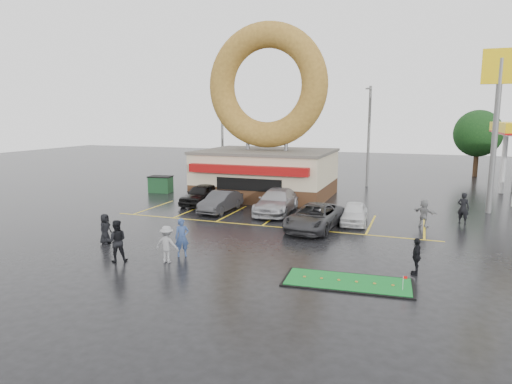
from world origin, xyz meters
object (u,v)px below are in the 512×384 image
(dumpster, at_px, (161,185))
(putting_green, at_px, (348,282))
(car_grey, at_px, (315,217))
(person_cameraman, at_px, (416,256))
(streetlight_left, at_px, (222,132))
(donut_shop, at_px, (267,140))
(person_blue, at_px, (182,237))
(streetlight_mid, at_px, (369,134))
(shell_sign, at_px, (498,100))
(car_black, at_px, (201,194))
(car_white, at_px, (354,213))
(car_silver, at_px, (277,201))
(car_dgrey, at_px, (221,202))

(dumpster, distance_m, putting_green, 24.14)
(car_grey, bearing_deg, person_cameraman, -40.55)
(streetlight_left, bearing_deg, donut_shop, -44.78)
(person_cameraman, distance_m, dumpster, 24.89)
(car_grey, distance_m, person_cameraman, 8.12)
(donut_shop, bearing_deg, streetlight_left, 135.22)
(person_blue, xyz_separation_m, dumpster, (-10.46, 15.04, -0.24))
(streetlight_left, xyz_separation_m, streetlight_mid, (14.00, 1.00, 0.00))
(shell_sign, height_order, dumpster, shell_sign)
(shell_sign, distance_m, person_blue, 22.14)
(streetlight_left, relative_size, putting_green, 1.76)
(donut_shop, height_order, streetlight_mid, donut_shop)
(car_black, xyz_separation_m, car_grey, (9.39, -4.37, -0.03))
(person_blue, bearing_deg, streetlight_mid, 41.18)
(person_cameraman, relative_size, dumpster, 0.85)
(person_cameraman, bearing_deg, putting_green, -48.40)
(streetlight_mid, distance_m, car_grey, 17.78)
(streetlight_mid, distance_m, putting_green, 25.69)
(streetlight_left, distance_m, car_white, 20.98)
(car_grey, bearing_deg, car_silver, 139.87)
(car_dgrey, distance_m, car_grey, 7.51)
(donut_shop, relative_size, streetlight_left, 1.50)
(car_black, xyz_separation_m, car_silver, (6.03, -0.87, 0.03))
(streetlight_mid, relative_size, person_blue, 5.06)
(dumpster, bearing_deg, car_grey, -35.24)
(car_black, height_order, car_dgrey, car_black)
(car_grey, bearing_deg, streetlight_mid, 93.04)
(donut_shop, bearing_deg, putting_green, -61.85)
(car_silver, bearing_deg, car_dgrey, -168.98)
(car_dgrey, bearing_deg, person_blue, -72.32)
(streetlight_left, distance_m, putting_green, 29.47)
(car_black, xyz_separation_m, person_blue, (4.79, -11.40, 0.14))
(streetlight_left, relative_size, dumpster, 5.00)
(car_silver, height_order, car_white, car_silver)
(streetlight_mid, height_order, person_blue, streetlight_mid)
(car_white, bearing_deg, person_blue, -129.55)
(streetlight_mid, bearing_deg, car_silver, -107.21)
(putting_green, bearing_deg, shell_sign, 67.31)
(car_black, relative_size, car_silver, 0.81)
(donut_shop, distance_m, streetlight_mid, 10.59)
(dumpster, bearing_deg, car_black, -39.88)
(shell_sign, xyz_separation_m, car_black, (-19.30, -4.00, -6.63))
(putting_green, bearing_deg, car_white, 96.78)
(person_cameraman, bearing_deg, car_dgrey, -121.07)
(donut_shop, relative_size, car_white, 3.60)
(car_dgrey, bearing_deg, donut_shop, 85.39)
(streetlight_left, xyz_separation_m, putting_green, (16.21, -24.16, -4.74))
(shell_sign, distance_m, car_black, 20.80)
(car_white, relative_size, person_blue, 2.11)
(car_black, height_order, person_blue, person_blue)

